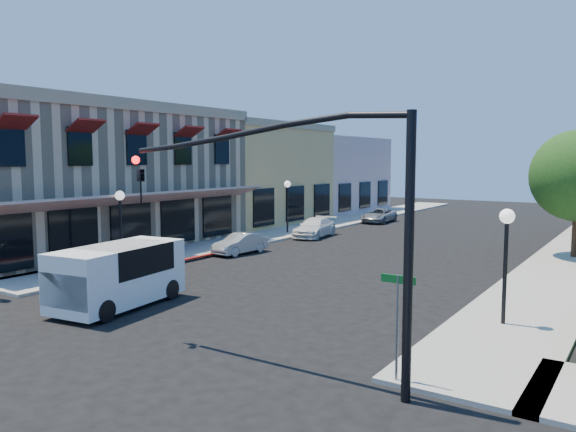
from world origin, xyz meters
The scene contains 17 objects.
ground centered at (0.00, 0.00, 0.00)m, with size 120.00×120.00×0.00m, color black.
sidewalk_left centered at (-8.75, 27.00, 0.06)m, with size 3.50×50.00×0.12m, color gray.
curb_red_strip centered at (-6.90, 8.00, 0.00)m, with size 0.25×10.00×0.06m, color maroon.
corner_brick_building centered at (-15.45, 11.00, 4.01)m, with size 11.77×18.20×8.10m.
yellow_stucco_building centered at (-15.50, 26.00, 3.80)m, with size 10.00×12.00×7.60m, color tan.
pink_stucco_building centered at (-15.50, 38.00, 3.50)m, with size 10.00×12.00×7.00m, color tan.
signal_mast_arm centered at (5.86, 1.50, 4.09)m, with size 8.01×0.39×6.00m.
street_name_sign centered at (7.50, 2.20, 1.70)m, with size 0.80×0.06×2.50m.
lamppost_left_near centered at (-8.50, 8.00, 2.74)m, with size 0.44×0.44×3.57m.
lamppost_left_far centered at (-8.50, 22.00, 2.74)m, with size 0.44×0.44×3.57m.
lamppost_right_near centered at (8.50, 8.00, 2.74)m, with size 0.44×0.44×3.57m.
lamppost_right_far centered at (8.50, 24.00, 2.74)m, with size 0.44×0.44×3.57m.
white_van centered at (-3.00, 3.20, 1.21)m, with size 2.63×4.95×2.10m.
parked_car_a centered at (-6.20, 6.00, 0.59)m, with size 1.39×3.45×1.18m, color black.
parked_car_b centered at (-6.20, 13.98, 0.54)m, with size 1.15×3.31×1.09m, color #ABAEB0.
parked_car_c centered at (-6.20, 21.70, 0.61)m, with size 1.71×4.20×1.22m, color silver.
parked_car_d centered at (-6.20, 31.67, 0.55)m, with size 1.84×3.99×1.11m, color #939498.
Camera 1 is at (12.14, -9.22, 5.03)m, focal length 35.00 mm.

